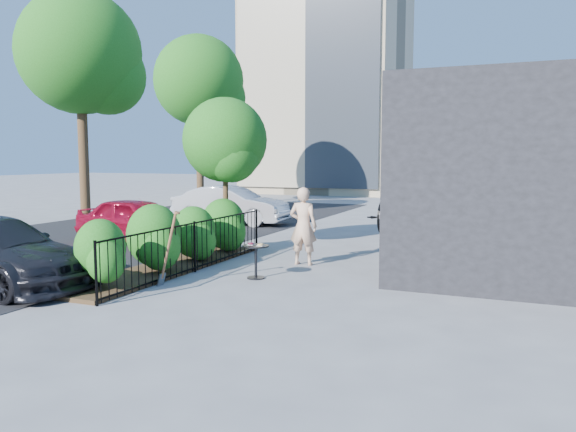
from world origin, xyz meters
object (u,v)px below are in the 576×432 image
at_px(patio_tree, 226,145).
at_px(car_red, 138,221).
at_px(street_tree_near, 81,60).
at_px(woman, 303,226).
at_px(car_silver, 231,205).
at_px(street_tree_far, 199,86).
at_px(cafe_table, 256,256).
at_px(shovel, 167,253).

xyz_separation_m(patio_tree, car_red, (-2.93, 0.05, -2.11)).
distance_m(patio_tree, street_tree_near, 8.92).
relative_size(woman, car_silver, 0.42).
distance_m(street_tree_near, car_red, 7.77).
bearing_deg(car_silver, street_tree_far, 36.34).
bearing_deg(cafe_table, car_silver, 121.73).
bearing_deg(street_tree_near, shovel, -40.06).
height_order(street_tree_near, car_red, street_tree_near).
xyz_separation_m(shovel, car_red, (-3.91, 4.15, 0.01)).
relative_size(street_tree_near, car_silver, 1.95).
bearing_deg(car_red, street_tree_near, 63.15).
distance_m(street_tree_far, shovel, 18.36).
xyz_separation_m(woman, car_silver, (-5.29, 6.25, -0.19)).
relative_size(shovel, car_red, 0.38).
xyz_separation_m(cafe_table, shovel, (-1.24, -1.28, 0.18)).
height_order(patio_tree, street_tree_far, street_tree_far).
bearing_deg(shovel, cafe_table, 46.06).
distance_m(street_tree_near, shovel, 12.50).
bearing_deg(street_tree_far, shovel, -60.43).
relative_size(street_tree_far, woman, 4.65).
relative_size(patio_tree, street_tree_far, 0.48).
height_order(patio_tree, car_red, patio_tree).
relative_size(woman, car_red, 0.46).
bearing_deg(patio_tree, shovel, -76.57).
bearing_deg(car_red, street_tree_far, 29.73).
bearing_deg(street_tree_near, patio_tree, -22.57).
distance_m(patio_tree, cafe_table, 4.25).
bearing_deg(car_red, cafe_table, -112.60).
xyz_separation_m(cafe_table, woman, (0.35, 1.74, 0.42)).
bearing_deg(patio_tree, car_silver, 117.78).
height_order(street_tree_far, car_red, street_tree_far).
distance_m(street_tree_near, car_silver, 7.47).
height_order(cafe_table, woman, woman).
distance_m(woman, shovel, 3.42).
distance_m(street_tree_far, woman, 16.77).
bearing_deg(patio_tree, car_red, 178.95).
relative_size(woman, shovel, 1.20).
bearing_deg(street_tree_far, car_silver, -50.45).
height_order(patio_tree, car_silver, patio_tree).
bearing_deg(patio_tree, cafe_table, -51.80).
bearing_deg(street_tree_near, car_silver, 21.73).
relative_size(car_red, car_silver, 0.91).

